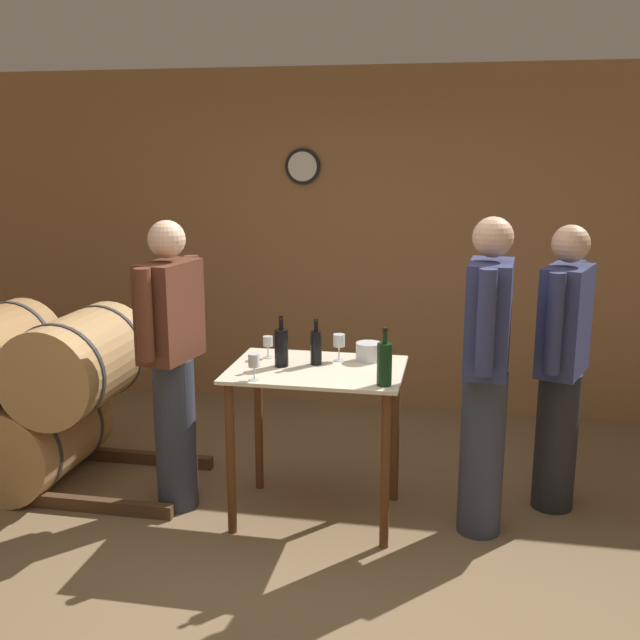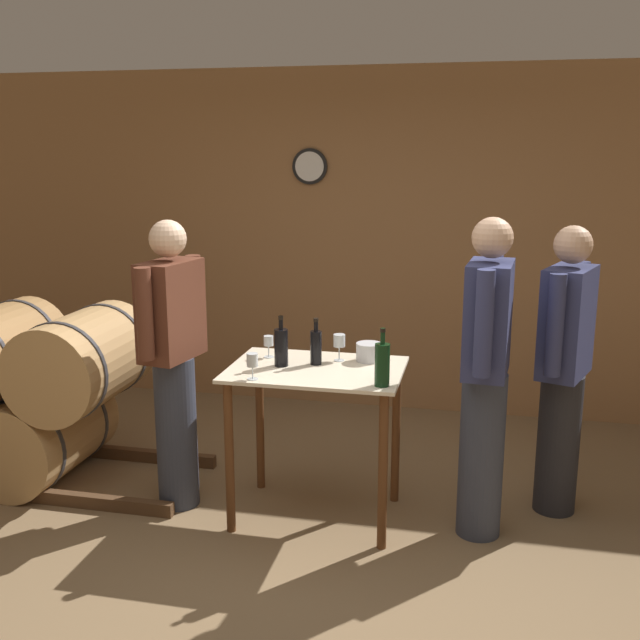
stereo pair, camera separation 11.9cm
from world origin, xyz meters
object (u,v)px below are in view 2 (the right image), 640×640
at_px(person_host, 485,373).
at_px(person_visitor_bearded, 564,365).
at_px(wine_bottle_left, 316,346).
at_px(wine_glass_near_right, 339,341).
at_px(ice_bucket, 369,352).
at_px(person_visitor_with_scarf, 173,359).
at_px(wine_bottle_far_left, 281,347).
at_px(wine_glass_near_left, 269,342).
at_px(wine_bottle_center, 382,364).
at_px(wine_glass_near_center, 252,361).

bearing_deg(person_host, person_visitor_bearded, 41.12).
xyz_separation_m(wine_bottle_left, wine_glass_near_right, (0.11, 0.10, 0.01)).
xyz_separation_m(ice_bucket, person_visitor_with_scarf, (-1.10, -0.23, -0.05)).
distance_m(wine_bottle_far_left, person_visitor_bearded, 1.60).
bearing_deg(wine_glass_near_left, wine_bottle_left, -14.99).
bearing_deg(ice_bucket, person_visitor_with_scarf, -167.95).
xyz_separation_m(wine_bottle_center, wine_glass_near_center, (-0.68, -0.04, -0.02)).
distance_m(wine_bottle_center, ice_bucket, 0.47).
distance_m(wine_bottle_far_left, wine_bottle_left, 0.20).
bearing_deg(wine_glass_near_left, wine_glass_near_center, -84.98).
bearing_deg(person_visitor_with_scarf, wine_glass_near_left, 19.60).
xyz_separation_m(person_host, person_visitor_with_scarf, (-1.76, -0.03, -0.03)).
relative_size(wine_bottle_center, wine_glass_near_right, 1.96).
relative_size(wine_bottle_center, ice_bucket, 2.06).
height_order(wine_bottle_far_left, wine_glass_near_center, wine_bottle_far_left).
height_order(wine_glass_near_left, wine_glass_near_center, wine_glass_near_center).
xyz_separation_m(wine_glass_near_center, person_host, (1.20, 0.27, -0.07)).
bearing_deg(person_host, wine_glass_near_center, -167.09).
height_order(wine_glass_near_left, person_host, person_host).
bearing_deg(wine_bottle_left, person_visitor_with_scarf, -172.79).
bearing_deg(person_visitor_bearded, person_visitor_with_scarf, -169.45).
distance_m(wine_glass_near_right, person_host, 0.84).
bearing_deg(person_host, person_visitor_with_scarf, -179.06).
bearing_deg(wine_glass_near_center, wine_bottle_center, 3.29).
height_order(wine_bottle_far_left, wine_bottle_left, wine_bottle_far_left).
relative_size(wine_bottle_far_left, ice_bucket, 1.94).
bearing_deg(wine_glass_near_right, wine_glass_near_center, -130.04).
relative_size(wine_glass_near_left, person_host, 0.07).
xyz_separation_m(wine_bottle_left, person_visitor_with_scarf, (-0.82, -0.10, -0.10)).
bearing_deg(wine_bottle_left, wine_bottle_center, -36.64).
bearing_deg(ice_bucket, wine_bottle_far_left, -156.17).
relative_size(wine_glass_near_center, wine_glass_near_right, 0.91).
bearing_deg(wine_bottle_center, person_host, 24.45).
height_order(wine_bottle_far_left, person_visitor_bearded, person_visitor_bearded).
bearing_deg(person_host, ice_bucket, 162.52).
relative_size(wine_bottle_center, person_visitor_bearded, 0.18).
xyz_separation_m(wine_glass_near_right, person_visitor_with_scarf, (-0.93, -0.20, -0.11)).
height_order(wine_bottle_left, person_host, person_host).
xyz_separation_m(wine_bottle_center, person_visitor_with_scarf, (-1.24, 0.21, -0.11)).
bearing_deg(wine_glass_near_left, person_visitor_bearded, 7.61).
xyz_separation_m(wine_bottle_far_left, wine_bottle_center, (0.60, -0.24, 0.01)).
height_order(wine_bottle_center, person_visitor_with_scarf, person_visitor_with_scarf).
xyz_separation_m(wine_glass_near_left, person_visitor_with_scarf, (-0.52, -0.18, -0.08)).
bearing_deg(person_visitor_with_scarf, person_visitor_bearded, 10.55).
xyz_separation_m(wine_bottle_left, person_host, (0.94, -0.07, -0.07)).
distance_m(wine_glass_near_center, person_visitor_bearded, 1.76).
relative_size(wine_bottle_far_left, wine_glass_near_right, 1.84).
bearing_deg(ice_bucket, person_host, -17.48).
bearing_deg(wine_glass_near_right, person_visitor_with_scarf, -167.72).
xyz_separation_m(wine_bottle_left, wine_bottle_center, (0.42, -0.31, 0.01)).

